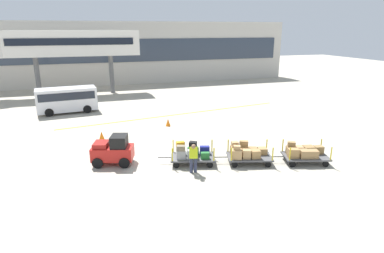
{
  "coord_description": "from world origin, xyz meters",
  "views": [
    {
      "loc": [
        -3.18,
        -17.21,
        6.85
      ],
      "look_at": [
        2.66,
        1.01,
        1.1
      ],
      "focal_mm": 30.45,
      "sensor_mm": 36.0,
      "label": 1
    }
  ],
  "objects_px": {
    "baggage_cart_tail": "(304,153)",
    "shuttle_van": "(67,98)",
    "baggage_cart_middle": "(247,153)",
    "safety_cone_near": "(102,136)",
    "baggage_handler": "(193,157)",
    "baggage_cart_lead": "(191,153)",
    "safety_cone_far": "(168,122)",
    "baggage_tug": "(113,151)"
  },
  "relations": [
    {
      "from": "baggage_cart_tail",
      "to": "shuttle_van",
      "type": "relative_size",
      "value": 0.62
    },
    {
      "from": "baggage_cart_middle",
      "to": "safety_cone_near",
      "type": "xyz_separation_m",
      "value": [
        -7.15,
        6.27,
        -0.28
      ]
    },
    {
      "from": "baggage_handler",
      "to": "safety_cone_near",
      "type": "xyz_separation_m",
      "value": [
        -4.06,
        6.63,
        -0.59
      ]
    },
    {
      "from": "baggage_cart_lead",
      "to": "safety_cone_near",
      "type": "relative_size",
      "value": 5.6
    },
    {
      "from": "baggage_handler",
      "to": "baggage_cart_middle",
      "type": "bearing_deg",
      "value": 6.71
    },
    {
      "from": "baggage_handler",
      "to": "safety_cone_far",
      "type": "xyz_separation_m",
      "value": [
        0.75,
        8.35,
        -0.59
      ]
    },
    {
      "from": "safety_cone_near",
      "to": "baggage_tug",
      "type": "bearing_deg",
      "value": -84.44
    },
    {
      "from": "baggage_handler",
      "to": "shuttle_van",
      "type": "xyz_separation_m",
      "value": [
        -6.43,
        14.94,
        0.37
      ]
    },
    {
      "from": "baggage_cart_middle",
      "to": "baggage_cart_tail",
      "type": "distance_m",
      "value": 3.04
    },
    {
      "from": "baggage_cart_middle",
      "to": "shuttle_van",
      "type": "distance_m",
      "value": 17.43
    },
    {
      "from": "shuttle_van",
      "to": "safety_cone_near",
      "type": "relative_size",
      "value": 9.05
    },
    {
      "from": "baggage_cart_lead",
      "to": "baggage_cart_middle",
      "type": "xyz_separation_m",
      "value": [
        2.81,
        -0.84,
        0.0
      ]
    },
    {
      "from": "baggage_cart_lead",
      "to": "baggage_handler",
      "type": "height_order",
      "value": "baggage_handler"
    },
    {
      "from": "baggage_cart_lead",
      "to": "shuttle_van",
      "type": "bearing_deg",
      "value": 116.02
    },
    {
      "from": "baggage_cart_middle",
      "to": "safety_cone_near",
      "type": "bearing_deg",
      "value": 138.76
    },
    {
      "from": "baggage_cart_tail",
      "to": "safety_cone_near",
      "type": "xyz_separation_m",
      "value": [
        -10.07,
        7.12,
        -0.26
      ]
    },
    {
      "from": "baggage_tug",
      "to": "baggage_handler",
      "type": "relative_size",
      "value": 1.49
    },
    {
      "from": "safety_cone_near",
      "to": "shuttle_van",
      "type": "bearing_deg",
      "value": 105.94
    },
    {
      "from": "baggage_tug",
      "to": "baggage_handler",
      "type": "xyz_separation_m",
      "value": [
        3.64,
        -2.37,
        0.11
      ]
    },
    {
      "from": "baggage_cart_middle",
      "to": "baggage_handler",
      "type": "height_order",
      "value": "baggage_handler"
    },
    {
      "from": "baggage_cart_middle",
      "to": "baggage_cart_tail",
      "type": "height_order",
      "value": "baggage_cart_middle"
    },
    {
      "from": "baggage_cart_lead",
      "to": "baggage_cart_middle",
      "type": "height_order",
      "value": "baggage_cart_middle"
    },
    {
      "from": "baggage_handler",
      "to": "shuttle_van",
      "type": "distance_m",
      "value": 16.27
    },
    {
      "from": "shuttle_van",
      "to": "safety_cone_far",
      "type": "height_order",
      "value": "shuttle_van"
    },
    {
      "from": "baggage_cart_lead",
      "to": "baggage_cart_middle",
      "type": "relative_size",
      "value": 1.0
    },
    {
      "from": "baggage_tug",
      "to": "baggage_cart_tail",
      "type": "bearing_deg",
      "value": -16.49
    },
    {
      "from": "baggage_tug",
      "to": "baggage_cart_lead",
      "type": "xyz_separation_m",
      "value": [
        3.92,
        -1.17,
        -0.2
      ]
    },
    {
      "from": "baggage_cart_tail",
      "to": "safety_cone_far",
      "type": "distance_m",
      "value": 10.29
    },
    {
      "from": "shuttle_van",
      "to": "baggage_cart_tail",
      "type": "bearing_deg",
      "value": -51.13
    },
    {
      "from": "baggage_handler",
      "to": "safety_cone_near",
      "type": "relative_size",
      "value": 2.84
    },
    {
      "from": "safety_cone_far",
      "to": "baggage_tug",
      "type": "bearing_deg",
      "value": -126.29
    },
    {
      "from": "baggage_cart_lead",
      "to": "shuttle_van",
      "type": "relative_size",
      "value": 0.62
    },
    {
      "from": "baggage_tug",
      "to": "safety_cone_far",
      "type": "distance_m",
      "value": 7.44
    },
    {
      "from": "baggage_cart_lead",
      "to": "safety_cone_far",
      "type": "distance_m",
      "value": 7.17
    },
    {
      "from": "baggage_cart_middle",
      "to": "safety_cone_far",
      "type": "height_order",
      "value": "baggage_cart_middle"
    },
    {
      "from": "baggage_cart_tail",
      "to": "safety_cone_near",
      "type": "height_order",
      "value": "baggage_cart_tail"
    },
    {
      "from": "safety_cone_far",
      "to": "shuttle_van",
      "type": "bearing_deg",
      "value": 137.45
    },
    {
      "from": "baggage_cart_lead",
      "to": "safety_cone_far",
      "type": "xyz_separation_m",
      "value": [
        0.47,
        7.15,
        -0.28
      ]
    },
    {
      "from": "shuttle_van",
      "to": "safety_cone_near",
      "type": "xyz_separation_m",
      "value": [
        2.37,
        -8.31,
        -0.96
      ]
    },
    {
      "from": "baggage_handler",
      "to": "shuttle_van",
      "type": "height_order",
      "value": "shuttle_van"
    },
    {
      "from": "baggage_tug",
      "to": "baggage_handler",
      "type": "bearing_deg",
      "value": -33.0
    },
    {
      "from": "baggage_tug",
      "to": "shuttle_van",
      "type": "distance_m",
      "value": 12.89
    }
  ]
}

